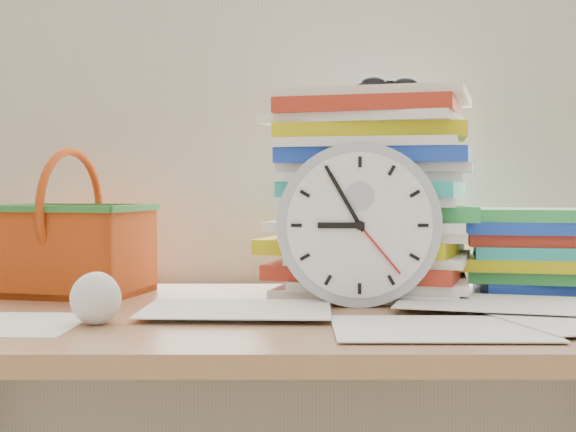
{
  "coord_description": "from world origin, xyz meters",
  "views": [
    {
      "loc": [
        -0.02,
        0.31,
        0.95
      ],
      "look_at": [
        -0.02,
        1.6,
        0.9
      ],
      "focal_mm": 50.0,
      "sensor_mm": 36.0,
      "label": 1
    }
  ],
  "objects_px": {
    "clock": "(358,224)",
    "basket": "(72,223)",
    "paper_stack": "(372,194)",
    "book_stack": "(530,251)",
    "desk": "(299,355)"
  },
  "relations": [
    {
      "from": "clock",
      "to": "basket",
      "type": "xyz_separation_m",
      "value": [
        -0.52,
        0.15,
        -0.0
      ]
    },
    {
      "from": "clock",
      "to": "basket",
      "type": "bearing_deg",
      "value": 164.17
    },
    {
      "from": "desk",
      "to": "basket",
      "type": "height_order",
      "value": "basket"
    },
    {
      "from": "desk",
      "to": "paper_stack",
      "type": "height_order",
      "value": "paper_stack"
    },
    {
      "from": "desk",
      "to": "clock",
      "type": "xyz_separation_m",
      "value": [
        0.1,
        0.04,
        0.21
      ]
    },
    {
      "from": "book_stack",
      "to": "basket",
      "type": "bearing_deg",
      "value": -178.97
    },
    {
      "from": "paper_stack",
      "to": "basket",
      "type": "xyz_separation_m",
      "value": [
        -0.56,
        -0.01,
        -0.05
      ]
    },
    {
      "from": "clock",
      "to": "book_stack",
      "type": "height_order",
      "value": "clock"
    },
    {
      "from": "clock",
      "to": "desk",
      "type": "bearing_deg",
      "value": -155.85
    },
    {
      "from": "book_stack",
      "to": "basket",
      "type": "height_order",
      "value": "basket"
    },
    {
      "from": "desk",
      "to": "clock",
      "type": "bearing_deg",
      "value": 24.15
    },
    {
      "from": "desk",
      "to": "book_stack",
      "type": "xyz_separation_m",
      "value": [
        0.44,
        0.21,
        0.15
      ]
    },
    {
      "from": "basket",
      "to": "desk",
      "type": "bearing_deg",
      "value": -10.15
    },
    {
      "from": "paper_stack",
      "to": "basket",
      "type": "distance_m",
      "value": 0.56
    },
    {
      "from": "desk",
      "to": "basket",
      "type": "distance_m",
      "value": 0.5
    }
  ]
}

